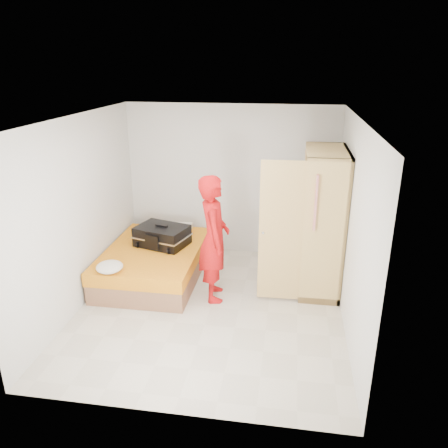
% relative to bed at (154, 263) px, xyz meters
% --- Properties ---
extents(room, '(4.00, 4.02, 2.60)m').
position_rel_bed_xyz_m(room, '(1.05, -0.77, 1.05)').
color(room, beige).
rests_on(room, ground).
extents(bed, '(1.42, 2.02, 0.50)m').
position_rel_bed_xyz_m(bed, '(0.00, 0.00, 0.00)').
color(bed, '#905D41').
rests_on(bed, ground).
extents(wardrobe, '(1.17, 1.20, 2.10)m').
position_rel_bed_xyz_m(wardrobe, '(2.50, 0.09, 0.75)').
color(wardrobe, '#E5C470').
rests_on(wardrobe, ground).
extents(person, '(0.57, 0.75, 1.83)m').
position_rel_bed_xyz_m(person, '(1.04, -0.45, 0.66)').
color(person, red).
rests_on(person, ground).
extents(suitcase, '(0.91, 0.76, 0.34)m').
position_rel_bed_xyz_m(suitcase, '(0.10, 0.16, 0.40)').
color(suitcase, black).
rests_on(suitcase, bed).
extents(round_cushion, '(0.37, 0.37, 0.14)m').
position_rel_bed_xyz_m(round_cushion, '(-0.35, -0.87, 0.32)').
color(round_cushion, silver).
rests_on(round_cushion, bed).
extents(pillow, '(0.52, 0.29, 0.09)m').
position_rel_bed_xyz_m(pillow, '(0.16, 0.85, 0.29)').
color(pillow, silver).
rests_on(pillow, bed).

